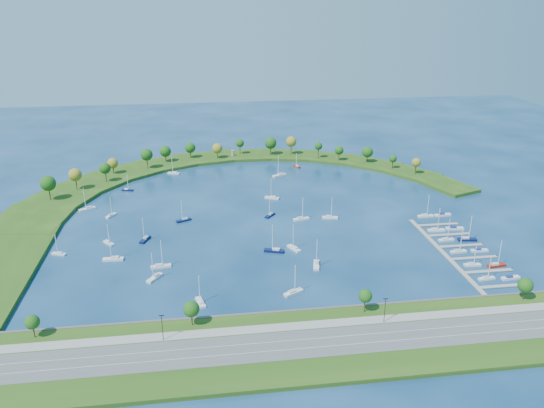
{
  "coord_description": "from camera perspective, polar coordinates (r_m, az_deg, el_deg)",
  "views": [
    {
      "loc": [
        -34.13,
        -277.09,
        113.54
      ],
      "look_at": [
        5.0,
        5.0,
        4.0
      ],
      "focal_mm": 35.55,
      "sensor_mm": 36.0,
      "label": 1
    }
  ],
  "objects": [
    {
      "name": "docked_boat_10",
      "position": [
        309.24,
        15.96,
        -1.17
      ],
      "size": [
        8.77,
        2.56,
        12.85
      ],
      "rotation": [
        0.0,
        0.0,
        0.01
      ],
      "color": "silver",
      "rests_on": "ground"
    },
    {
      "name": "south_shoreline",
      "position": [
        193.94,
        3.86,
        -14.49
      ],
      "size": [
        420.0,
        43.1,
        11.6
      ],
      "color": "#204412",
      "rests_on": "ground"
    },
    {
      "name": "moored_boat_14",
      "position": [
        349.77,
        -15.07,
        1.5
      ],
      "size": [
        7.51,
        3.78,
        10.63
      ],
      "rotation": [
        0.0,
        0.0,
        6.03
      ],
      "color": "#09123D",
      "rests_on": "ground"
    },
    {
      "name": "docked_boat_2",
      "position": [
        260.93,
        20.45,
        -5.98
      ],
      "size": [
        7.73,
        2.58,
        11.19
      ],
      "rotation": [
        0.0,
        0.0,
        -0.06
      ],
      "color": "silver",
      "rests_on": "ground"
    },
    {
      "name": "docked_boat_8",
      "position": [
        292.21,
        16.99,
        -2.6
      ],
      "size": [
        8.85,
        2.75,
        12.89
      ],
      "rotation": [
        0.0,
        0.0,
        -0.03
      ],
      "color": "silver",
      "rests_on": "ground"
    },
    {
      "name": "moored_boat_1",
      "position": [
        298.43,
        -0.2,
        -1.14
      ],
      "size": [
        6.71,
        7.54,
        11.63
      ],
      "rotation": [
        0.0,
        0.0,
        4.03
      ],
      "color": "#09123D",
      "rests_on": "ground"
    },
    {
      "name": "moored_boat_11",
      "position": [
        248.14,
        -11.7,
        -6.42
      ],
      "size": [
        9.32,
        3.72,
        13.32
      ],
      "rotation": [
        0.0,
        0.0,
        0.13
      ],
      "color": "silver",
      "rests_on": "ground"
    },
    {
      "name": "moored_boat_4",
      "position": [
        218.32,
        -7.58,
        -10.22
      ],
      "size": [
        4.41,
        8.69,
        12.31
      ],
      "rotation": [
        0.0,
        0.0,
        1.83
      ],
      "color": "silver",
      "rests_on": "ground"
    },
    {
      "name": "moored_boat_13",
      "position": [
        277.41,
        -16.92,
        -3.9
      ],
      "size": [
        6.27,
        6.92,
        10.75
      ],
      "rotation": [
        0.0,
        0.0,
        5.41
      ],
      "color": "silver",
      "rests_on": "ground"
    },
    {
      "name": "docked_boat_0",
      "position": [
        251.14,
        21.78,
        -7.26
      ],
      "size": [
        7.62,
        2.96,
        10.92
      ],
      "rotation": [
        0.0,
        0.0,
        0.12
      ],
      "color": "silver",
      "rests_on": "ground"
    },
    {
      "name": "moored_boat_6",
      "position": [
        295.76,
        -9.33,
        -1.64
      ],
      "size": [
        8.52,
        5.66,
        12.23
      ],
      "rotation": [
        0.0,
        0.0,
        3.58
      ],
      "color": "#09123D",
      "rests_on": "ground"
    },
    {
      "name": "moored_boat_2",
      "position": [
        297.09,
        6.15,
        -1.36
      ],
      "size": [
        8.87,
        4.01,
        12.6
      ],
      "rotation": [
        0.0,
        0.0,
        -0.19
      ],
      "color": "silver",
      "rests_on": "ground"
    },
    {
      "name": "docked_boat_5",
      "position": [
        276.4,
        21.1,
        -4.59
      ],
      "size": [
        8.19,
        2.64,
        1.65
      ],
      "rotation": [
        0.0,
        0.0,
        -0.05
      ],
      "color": "silver",
      "rests_on": "ground"
    },
    {
      "name": "docked_boat_11",
      "position": [
        313.56,
        17.61,
        -1.09
      ],
      "size": [
        9.34,
        3.17,
        1.87
      ],
      "rotation": [
        0.0,
        0.0,
        0.07
      ],
      "color": "silver",
      "rests_on": "ground"
    },
    {
      "name": "ground",
      "position": [
        301.39,
        -0.81,
        -1.09
      ],
      "size": [
        700.0,
        700.0,
        0.0
      ],
      "primitive_type": "plane",
      "color": "#082848",
      "rests_on": "ground"
    },
    {
      "name": "docked_boat_4",
      "position": [
        271.72,
        19.14,
        -4.7
      ],
      "size": [
        7.99,
        2.74,
        11.55
      ],
      "rotation": [
        0.0,
        0.0,
        0.07
      ],
      "color": "silver",
      "rests_on": "ground"
    },
    {
      "name": "moored_boat_9",
      "position": [
        365.69,
        0.79,
        3.11
      ],
      "size": [
        10.12,
        6.83,
        14.56
      ],
      "rotation": [
        0.0,
        0.0,
        3.59
      ],
      "color": "silver",
      "rests_on": "ground"
    },
    {
      "name": "moored_boat_12",
      "position": [
        324.32,
        0.03,
        0.72
      ],
      "size": [
        8.99,
        6.06,
        12.93
      ],
      "rotation": [
        0.0,
        0.0,
        2.69
      ],
      "color": "silver",
      "rests_on": "ground"
    },
    {
      "name": "moored_boat_15",
      "position": [
        276.46,
        -13.29,
        -3.61
      ],
      "size": [
        5.36,
        8.58,
        12.24
      ],
      "rotation": [
        0.0,
        0.0,
        4.32
      ],
      "color": "#09123D",
      "rests_on": "ground"
    },
    {
      "name": "docked_boat_1",
      "position": [
        255.67,
        23.94,
        -7.15
      ],
      "size": [
        8.41,
        3.12,
        1.68
      ],
      "rotation": [
        0.0,
        0.0,
        0.1
      ],
      "color": "silver",
      "rests_on": "ground"
    },
    {
      "name": "breakwater_trees",
      "position": [
        378.33,
        -6.44,
        5.13
      ],
      "size": [
        239.84,
        91.75,
        14.77
      ],
      "color": "#382314",
      "rests_on": "breakwater"
    },
    {
      "name": "moored_boat_17",
      "position": [
        311.36,
        -16.67,
        -1.1
      ],
      "size": [
        5.83,
        7.46,
        11.05
      ],
      "rotation": [
        0.0,
        0.0,
        1.0
      ],
      "color": "silver",
      "rests_on": "ground"
    },
    {
      "name": "moored_boat_10",
      "position": [
        223.28,
        2.28,
        -9.27
      ],
      "size": [
        8.88,
        6.31,
        12.88
      ],
      "rotation": [
        0.0,
        0.0,
        0.49
      ],
      "color": "silver",
      "rests_on": "ground"
    },
    {
      "name": "moored_boat_18",
      "position": [
        257.32,
        0.24,
        -4.9
      ],
      "size": [
        9.87,
        5.51,
        13.99
      ],
      "rotation": [
        0.0,
        0.0,
        2.82
      ],
      "color": "#09123D",
      "rests_on": "ground"
    },
    {
      "name": "breakwater",
      "position": [
        344.91,
        -9.49,
        1.7
      ],
      "size": [
        286.74,
        247.64,
        2.0
      ],
      "color": "#204412",
      "rests_on": "ground"
    },
    {
      "name": "moored_boat_3",
      "position": [
        293.77,
        3.11,
        -1.53
      ],
      "size": [
        9.11,
        4.35,
        12.91
      ],
      "rotation": [
        0.0,
        0.0,
        6.51
      ],
      "color": "silver",
      "rests_on": "ground"
    },
    {
      "name": "moored_boat_0",
      "position": [
        260.01,
        -16.45,
        -5.55
      ],
      "size": [
        9.54,
        3.16,
        13.83
      ],
      "rotation": [
        0.0,
        0.0,
        3.09
      ],
      "color": "silver",
      "rests_on": "ground"
    },
    {
      "name": "docked_boat_7",
      "position": [
        286.12,
        19.96,
        -3.48
      ],
      "size": [
        9.47,
        3.94,
        13.51
      ],
      "rotation": [
        0.0,
        0.0,
        -0.15
      ],
      "color": "#09123D",
      "rests_on": "ground"
    },
    {
      "name": "moored_boat_20",
      "position": [
        324.75,
        -18.97,
        -0.44
      ],
      "size": [
        9.31,
        6.75,
        13.56
      ],
      "rotation": [
        0.0,
        0.0,
        3.65
      ],
      "color": "silver",
      "rests_on": "ground"
    },
    {
      "name": "moored_boat_8",
      "position": [
        239.34,
        -12.31,
        -7.56
      ],
      "size": [
        6.96,
        8.55,
        12.81
      ],
      "rotation": [
        0.0,
        0.0,
        4.11
      ],
      "color": "silver",
      "rests_on": "ground"
    },
    {
      "name": "docked_boat_6",
      "position": [
        282.41,
        17.97,
        -3.56
      ],
      "size": [
        8.1,
        2.81,
        11.7
      ],
      "rotation": [
        0.0,
        0.0,
        0.07
      ],
      "color": "silver",
      "rests_on": "ground"
    },
    {
      "name": "moored_boat_7",
      "position": [
        386.02,
        2.64,
        4.04
      ],
      "size": [
        5.06,
        6.89,
        10.05
      ],
      "rotation": [
        0.0,
        0.0,
        2.09
      ],
      "color": "maroon",
      "rests_on": "ground"
    },
    {
      "name": "moored_boat_19",
      "position": [
        273.85,
        -21.65,
        -4.85
      ],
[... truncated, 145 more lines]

